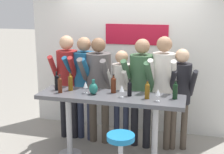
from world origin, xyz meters
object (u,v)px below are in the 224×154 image
Objects in this scene: tasting_table at (110,106)px; wine_bottle_3 at (57,82)px; person_center at (121,87)px; decorative_vase at (93,88)px; wine_bottle_6 at (60,84)px; person_right at (163,81)px; bar_stool at (121,154)px; person_far_left at (67,76)px; wine_glass_2 at (86,85)px; wine_bottle_5 at (175,90)px; person_center_left at (98,80)px; wine_glass_0 at (158,92)px; wine_bottle_2 at (147,90)px; wine_bottle_4 at (70,82)px; wine_glass_1 at (122,89)px; person_center_right at (141,82)px; wine_bottle_1 at (130,88)px; wine_bottle_0 at (113,84)px; person_far_right at (181,88)px; person_left at (84,77)px.

tasting_table is 7.39× the size of wine_bottle_3.
person_center is 7.25× the size of decorative_vase.
person_right is at bearing 24.28° from wine_bottle_6.
person_center reaches higher than bar_stool.
person_far_left is at bearing -172.85° from person_center.
tasting_table is 12.10× the size of wine_glass_2.
person_right is (0.36, 1.30, 0.65)m from bar_stool.
person_center_left is at bearing 158.46° from wine_bottle_5.
person_right is 6.37× the size of wine_bottle_3.
person_far_left reaches higher than wine_glass_0.
wine_bottle_2 is (0.52, -0.64, 0.16)m from person_center.
person_right reaches higher than tasting_table.
bar_stool is 1.93m from person_far_left.
person_far_left is 8.23× the size of decorative_vase.
wine_bottle_4 is 0.42m from decorative_vase.
person_far_left is 10.22× the size of wine_glass_1.
wine_bottle_6 is at bearing -48.51° from wine_bottle_3.
wine_bottle_3 is at bearing -131.42° from person_center_left.
decorative_vase is at bearing -126.64° from person_center_right.
person_far_left is at bearing 154.43° from wine_bottle_1.
wine_bottle_1 reaches higher than wine_glass_2.
wine_bottle_0 is (-0.34, -0.44, 0.05)m from person_center_right.
person_center_left reaches higher than wine_bottle_1.
wine_glass_2 is at bearing 174.60° from wine_glass_0.
person_center is 0.75m from wine_glass_2.
wine_glass_1 is at bearing -69.45° from person_center.
person_left is at bearing 168.62° from person_far_right.
bar_stool is 0.99m from wine_bottle_1.
person_center_left is at bearing 140.01° from wine_bottle_1.
person_center_right is 7.04× the size of wine_bottle_1.
person_far_right is 1.50m from wine_glass_2.
wine_glass_0 is at bearing 58.85° from bar_stool.
wine_bottle_3 is at bearing -170.84° from wine_bottle_4.
person_far_right reaches higher than wine_bottle_1.
wine_bottle_0 reaches higher than wine_glass_2.
wine_bottle_2 is at bearing -134.64° from person_far_right.
wine_bottle_0 is 0.26m from wine_glass_1.
wine_glass_0 is (1.32, -0.73, 0.04)m from person_left.
person_center_left is at bearing -165.47° from person_center.
person_right reaches higher than person_center_left.
wine_bottle_3 reaches higher than decorative_vase.
person_center_left is 1.08m from wine_bottle_2.
person_far_left is 7.08× the size of wine_bottle_1.
decorative_vase is (-0.53, -0.05, -0.03)m from wine_bottle_1.
wine_bottle_3 is at bearing 176.97° from wine_bottle_2.
person_far_left is at bearing 117.44° from wine_bottle_4.
person_far_right is at bearing 28.07° from wine_bottle_0.
wine_glass_0 is (1.56, -0.15, -0.01)m from wine_bottle_3.
wine_bottle_1 is (0.26, -0.09, -0.01)m from wine_bottle_0.
wine_bottle_3 is at bearing 177.02° from tasting_table.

